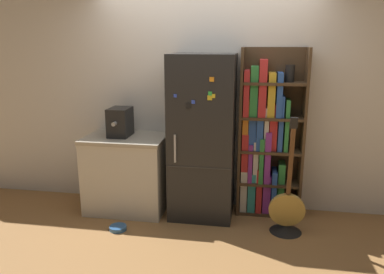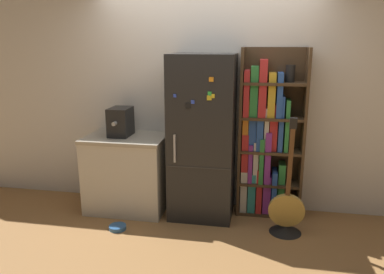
{
  "view_description": "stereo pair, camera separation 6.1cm",
  "coord_description": "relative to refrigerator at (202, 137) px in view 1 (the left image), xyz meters",
  "views": [
    {
      "loc": [
        0.56,
        -3.82,
        1.92
      ],
      "look_at": [
        -0.12,
        0.15,
        0.91
      ],
      "focal_mm": 35.0,
      "sensor_mm": 36.0,
      "label": 1
    },
    {
      "loc": [
        0.62,
        -3.81,
        1.92
      ],
      "look_at": [
        -0.12,
        0.15,
        0.91
      ],
      "focal_mm": 35.0,
      "sensor_mm": 36.0,
      "label": 2
    }
  ],
  "objects": [
    {
      "name": "guitar",
      "position": [
        0.93,
        -0.29,
        -0.73
      ],
      "size": [
        0.37,
        0.33,
        1.25
      ],
      "color": "black",
      "rests_on": "ground_plane"
    },
    {
      "name": "ground_plane",
      "position": [
        0.0,
        -0.15,
        -0.91
      ],
      "size": [
        16.0,
        16.0,
        0.0
      ],
      "primitive_type": "plane",
      "color": "#A87542"
    },
    {
      "name": "kitchen_counter",
      "position": [
        -0.89,
        -0.01,
        -0.46
      ],
      "size": [
        0.92,
        0.65,
        0.89
      ],
      "color": "beige",
      "rests_on": "ground_plane"
    },
    {
      "name": "refrigerator",
      "position": [
        0.0,
        0.0,
        0.0
      ],
      "size": [
        0.7,
        0.62,
        1.82
      ],
      "color": "black",
      "rests_on": "ground_plane"
    },
    {
      "name": "espresso_machine",
      "position": [
        -0.95,
        0.0,
        0.14
      ],
      "size": [
        0.23,
        0.37,
        0.33
      ],
      "color": "black",
      "rests_on": "kitchen_counter"
    },
    {
      "name": "pet_bowl",
      "position": [
        -0.82,
        -0.55,
        -0.88
      ],
      "size": [
        0.18,
        0.18,
        0.04
      ],
      "color": "#3366A5",
      "rests_on": "ground_plane"
    },
    {
      "name": "wall_back",
      "position": [
        0.0,
        0.32,
        0.39
      ],
      "size": [
        8.0,
        0.05,
        2.6
      ],
      "color": "white",
      "rests_on": "ground_plane"
    },
    {
      "name": "bookshelf",
      "position": [
        0.69,
        0.17,
        -0.04
      ],
      "size": [
        0.71,
        0.31,
        1.88
      ],
      "color": "#4C3823",
      "rests_on": "ground_plane"
    }
  ]
}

